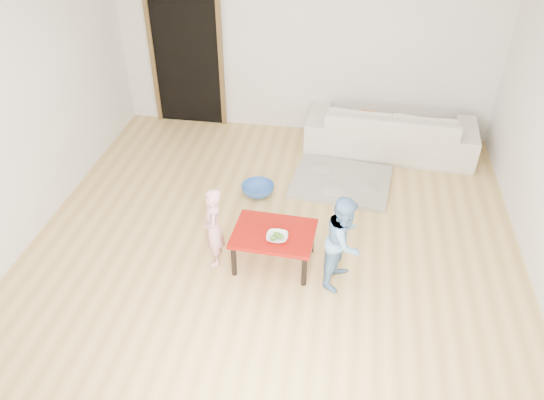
% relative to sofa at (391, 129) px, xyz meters
% --- Properties ---
extents(floor, '(5.00, 5.00, 0.01)m').
position_rel_sofa_xyz_m(floor, '(-1.19, -2.05, -0.31)').
color(floor, tan).
rests_on(floor, ground).
extents(back_wall, '(5.00, 0.02, 2.60)m').
position_rel_sofa_xyz_m(back_wall, '(-1.19, 0.45, 0.99)').
color(back_wall, white).
rests_on(back_wall, floor).
extents(left_wall, '(0.02, 5.00, 2.60)m').
position_rel_sofa_xyz_m(left_wall, '(-3.69, -2.05, 0.99)').
color(left_wall, white).
rests_on(left_wall, floor).
extents(doorway, '(1.02, 0.08, 2.11)m').
position_rel_sofa_xyz_m(doorway, '(-2.79, 0.43, 0.71)').
color(doorway, brown).
rests_on(doorway, back_wall).
extents(sofa, '(2.19, 0.97, 0.63)m').
position_rel_sofa_xyz_m(sofa, '(0.00, 0.00, 0.00)').
color(sofa, silver).
rests_on(sofa, floor).
extents(cushion, '(0.49, 0.45, 0.11)m').
position_rel_sofa_xyz_m(cushion, '(-0.22, -0.14, 0.15)').
color(cushion, orange).
rests_on(cushion, sofa).
extents(red_table, '(0.80, 0.62, 0.39)m').
position_rel_sofa_xyz_m(red_table, '(-1.15, -2.40, -0.12)').
color(red_table, maroon).
rests_on(red_table, floor).
extents(bowl, '(0.20, 0.20, 0.05)m').
position_rel_sofa_xyz_m(bowl, '(-1.10, -2.50, 0.10)').
color(bowl, white).
rests_on(bowl, red_table).
extents(broccoli, '(0.12, 0.12, 0.06)m').
position_rel_sofa_xyz_m(broccoli, '(-1.10, -2.50, 0.10)').
color(broccoli, '#2D5919').
rests_on(broccoli, red_table).
extents(child_pink, '(0.28, 0.35, 0.84)m').
position_rel_sofa_xyz_m(child_pink, '(-1.72, -2.47, 0.11)').
color(child_pink, '#F46F7D').
rests_on(child_pink, floor).
extents(child_blue, '(0.48, 0.54, 0.94)m').
position_rel_sofa_xyz_m(child_blue, '(-0.49, -2.53, 0.16)').
color(child_blue, '#5E90D9').
rests_on(child_blue, floor).
extents(basin, '(0.38, 0.38, 0.12)m').
position_rel_sofa_xyz_m(basin, '(-1.52, -1.26, -0.25)').
color(basin, '#2F60B5').
rests_on(basin, floor).
extents(blanket, '(1.24, 1.07, 0.06)m').
position_rel_sofa_xyz_m(blanket, '(-0.57, -0.89, -0.28)').
color(blanket, '#A6A292').
rests_on(blanket, floor).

